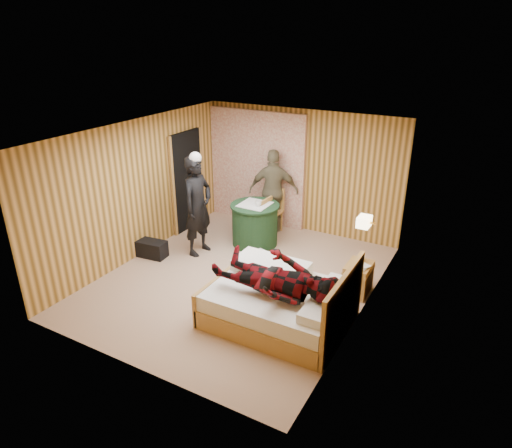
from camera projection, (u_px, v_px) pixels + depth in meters
The scene contains 23 objects.
floor at pixel (239, 279), 7.75m from camera, with size 4.20×5.00×0.01m, color tan.
ceiling at pixel (236, 133), 6.76m from camera, with size 4.20×5.00×0.01m, color white.
wall_back at pixel (301, 171), 9.26m from camera, with size 4.20×0.02×2.50m, color #D9A353.
wall_left at pixel (138, 190), 8.19m from camera, with size 0.02×5.00×2.50m, color #D9A353.
wall_right at pixel (367, 238), 6.32m from camera, with size 0.02×5.00×2.50m, color #D9A353.
curtain at pixel (257, 168), 9.67m from camera, with size 2.20×0.08×2.40m, color silver.
doorway at pixel (187, 181), 9.38m from camera, with size 0.06×0.90×2.05m, color black.
wall_lamp at pixel (364, 222), 6.74m from camera, with size 0.26×0.24×0.16m.
bed at pixel (280, 302), 6.57m from camera, with size 1.96×1.50×1.03m.
nightstand at pixel (358, 278), 7.27m from camera, with size 0.39×0.53×0.51m.
round_table at pixel (255, 224), 8.86m from camera, with size 0.95×0.95×0.84m.
chair_far at pixel (273, 206), 9.41m from camera, with size 0.44×0.44×0.93m.
chair_near at pixel (261, 216), 8.95m from camera, with size 0.43×0.43×0.92m.
duffel_bag at pixel (152, 249), 8.47m from camera, with size 0.55×0.29×0.31m, color black.
sneaker_left at pixel (263, 254), 8.47m from camera, with size 0.28×0.11×0.12m, color white.
sneaker_right at pixel (265, 256), 8.42m from camera, with size 0.25×0.10×0.11m, color white.
woman_standing at pixel (198, 206), 8.33m from camera, with size 0.68×0.45×1.87m, color black.
man_at_table at pixel (274, 191), 9.32m from camera, with size 1.01×0.42×1.72m, color #6C6248.
man_on_bed at pixel (275, 270), 6.12m from camera, with size 1.77×0.67×0.86m, color #5F090E.
book_lower at pixel (358, 265), 7.12m from camera, with size 0.17×0.22×0.02m, color white.
book_upper at pixel (358, 264), 7.12m from camera, with size 0.16×0.22×0.02m, color white.
cup_nightstand at pixel (362, 258), 7.25m from camera, with size 0.10×0.10×0.09m, color white.
cup_table at pixel (258, 203), 8.59m from camera, with size 0.12×0.12×0.10m, color white.
Camera 1 is at (3.53, -5.75, 3.94)m, focal length 32.00 mm.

